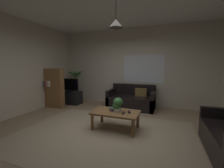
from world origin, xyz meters
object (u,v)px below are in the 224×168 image
book_on_table_2 (112,108)px  tv (69,85)px  remote_on_table_1 (123,113)px  potted_palm_corner (76,86)px  potted_plant_on_table (117,104)px  pendant_lamp (116,23)px  book_on_table_0 (113,110)px  couch_under_window (131,100)px  coffee_table (116,114)px  tv_stand (70,97)px  bookshelf_corner (54,88)px  remote_on_table_0 (129,112)px  book_on_table_1 (112,109)px

book_on_table_2 → tv: size_ratio=0.20×
book_on_table_2 → remote_on_table_1: 0.33m
potted_palm_corner → book_on_table_2: bearing=-40.6°
potted_plant_on_table → pendant_lamp: (-0.04, -0.01, 1.81)m
book_on_table_0 → pendant_lamp: 1.97m
tv → pendant_lamp: 3.39m
couch_under_window → coffee_table: 1.88m
tv_stand → pendant_lamp: 3.67m
bookshelf_corner → pendant_lamp: bearing=-20.2°
potted_plant_on_table → tv: tv is taller
remote_on_table_0 → potted_plant_on_table: bearing=170.8°
potted_plant_on_table → pendant_lamp: size_ratio=0.57×
remote_on_table_1 → potted_plant_on_table: bearing=-26.3°
couch_under_window → coffee_table: size_ratio=1.50×
couch_under_window → book_on_table_2: couch_under_window is taller
book_on_table_0 → book_on_table_1: (-0.01, -0.01, 0.02)m
tv → book_on_table_0: bearing=-32.8°
remote_on_table_1 → bookshelf_corner: 3.09m
couch_under_window → tv: tv is taller
potted_palm_corner → book_on_table_0: bearing=-40.4°
coffee_table → book_on_table_0: bearing=148.2°
remote_on_table_1 → tv_stand: tv_stand is taller
couch_under_window → tv_stand: bearing=-174.1°
book_on_table_0 → potted_plant_on_table: 0.21m
remote_on_table_0 → bookshelf_corner: size_ratio=0.11×
book_on_table_1 → remote_on_table_0: bearing=1.7°
book_on_table_0 → remote_on_table_0: (0.39, 0.00, 0.00)m
tv_stand → tv: (0.00, -0.02, 0.51)m
bookshelf_corner → potted_plant_on_table: bearing=-19.8°
couch_under_window → book_on_table_2: 1.85m
tv → couch_under_window: bearing=6.4°
book_on_table_1 → tv_stand: (-2.40, 1.58, -0.21)m
tv_stand → potted_palm_corner: bearing=100.5°
remote_on_table_1 → tv: bearing=-35.6°
book_on_table_2 → bookshelf_corner: 2.76m
coffee_table → bookshelf_corner: (-2.68, 0.99, 0.35)m
book_on_table_1 → bookshelf_corner: bookshelf_corner is taller
pendant_lamp → remote_on_table_1: bearing=-16.6°
book_on_table_0 → potted_palm_corner: (-2.51, 2.14, 0.22)m
book_on_table_2 → bookshelf_corner: bookshelf_corner is taller
remote_on_table_0 → potted_palm_corner: bearing=124.1°
potted_palm_corner → remote_on_table_1: bearing=-38.7°
coffee_table → potted_plant_on_table: bearing=8.4°
potted_plant_on_table → book_on_table_0: bearing=160.1°
book_on_table_0 → potted_palm_corner: size_ratio=0.09×
coffee_table → book_on_table_0: book_on_table_0 is taller
book_on_table_0 → bookshelf_corner: bookshelf_corner is taller
couch_under_window → potted_plant_on_table: 1.90m
coffee_table → book_on_table_2: book_on_table_2 is taller
coffee_table → potted_plant_on_table: potted_plant_on_table is taller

